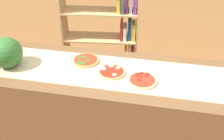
{
  "coord_description": "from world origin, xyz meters",
  "views": [
    {
      "loc": [
        0.34,
        -1.77,
        2.12
      ],
      "look_at": [
        0.0,
        0.0,
        0.92
      ],
      "focal_mm": 40.44,
      "sensor_mm": 36.0,
      "label": 1
    }
  ],
  "objects_px": {
    "pizza_mozzarella_1": "(112,72)",
    "pizza_pepperoni_2": "(142,80)",
    "pizza_spinach_0": "(86,60)",
    "bookshelf": "(111,40)",
    "watermelon": "(7,53)"
  },
  "relations": [
    {
      "from": "watermelon",
      "to": "bookshelf",
      "type": "bearing_deg",
      "value": 57.57
    },
    {
      "from": "pizza_spinach_0",
      "to": "bookshelf",
      "type": "relative_size",
      "value": 0.17
    },
    {
      "from": "pizza_spinach_0",
      "to": "pizza_pepperoni_2",
      "type": "xyz_separation_m",
      "value": [
        0.54,
        -0.21,
        -0.0
      ]
    },
    {
      "from": "pizza_mozzarella_1",
      "to": "bookshelf",
      "type": "xyz_separation_m",
      "value": [
        -0.21,
        1.04,
        -0.24
      ]
    },
    {
      "from": "pizza_spinach_0",
      "to": "bookshelf",
      "type": "bearing_deg",
      "value": 86.3
    },
    {
      "from": "pizza_pepperoni_2",
      "to": "bookshelf",
      "type": "distance_m",
      "value": 1.24
    },
    {
      "from": "watermelon",
      "to": "bookshelf",
      "type": "height_order",
      "value": "bookshelf"
    },
    {
      "from": "pizza_mozzarella_1",
      "to": "watermelon",
      "type": "xyz_separation_m",
      "value": [
        -0.91,
        -0.06,
        0.12
      ]
    },
    {
      "from": "watermelon",
      "to": "pizza_spinach_0",
      "type": "bearing_deg",
      "value": 17.14
    },
    {
      "from": "watermelon",
      "to": "pizza_mozzarella_1",
      "type": "bearing_deg",
      "value": 4.03
    },
    {
      "from": "pizza_mozzarella_1",
      "to": "watermelon",
      "type": "bearing_deg",
      "value": -175.97
    },
    {
      "from": "pizza_mozzarella_1",
      "to": "watermelon",
      "type": "relative_size",
      "value": 0.86
    },
    {
      "from": "pizza_spinach_0",
      "to": "bookshelf",
      "type": "xyz_separation_m",
      "value": [
        0.06,
        0.91,
        -0.24
      ]
    },
    {
      "from": "pizza_pepperoni_2",
      "to": "bookshelf",
      "type": "xyz_separation_m",
      "value": [
        -0.48,
        1.11,
        -0.24
      ]
    },
    {
      "from": "pizza_mozzarella_1",
      "to": "pizza_pepperoni_2",
      "type": "relative_size",
      "value": 0.96
    }
  ]
}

